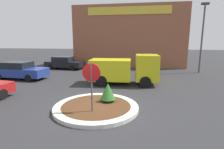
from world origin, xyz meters
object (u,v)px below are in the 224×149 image
at_px(parked_sedan_blue, 20,70).
at_px(stop_sign, 92,79).
at_px(utility_truck, 124,69).
at_px(parked_sedan_black, 64,63).
at_px(light_pole, 202,33).

bearing_deg(parked_sedan_blue, stop_sign, -34.27).
relative_size(stop_sign, utility_truck, 0.46).
xyz_separation_m(utility_truck, parked_sedan_blue, (-9.10, 0.44, -0.43)).
xyz_separation_m(stop_sign, parked_sedan_blue, (-8.19, 6.26, -0.91)).
xyz_separation_m(stop_sign, parked_sedan_black, (-6.69, 12.00, -0.93)).
height_order(stop_sign, light_pole, light_pole).
bearing_deg(parked_sedan_black, utility_truck, -33.54).
bearing_deg(light_pole, parked_sedan_blue, -161.11).
xyz_separation_m(utility_truck, light_pole, (7.18, 6.01, 2.83)).
bearing_deg(parked_sedan_black, stop_sign, -55.28).
height_order(parked_sedan_blue, parked_sedan_black, parked_sedan_blue).
relative_size(parked_sedan_blue, parked_sedan_black, 1.02).
height_order(utility_truck, parked_sedan_black, utility_truck).
height_order(stop_sign, utility_truck, stop_sign).
bearing_deg(utility_truck, parked_sedan_black, 137.82).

